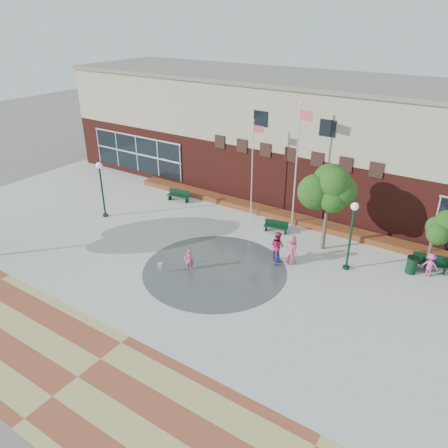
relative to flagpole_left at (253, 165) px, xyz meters
The scene contains 23 objects.
ground 11.45m from the flagpole_left, 79.59° to the right, with size 120.00×120.00×0.00m, color #666056.
plaza_concrete 7.91m from the flagpole_left, 73.52° to the right, with size 46.00×18.00×0.01m, color #A8A8A0.
paver_band 18.10m from the flagpole_left, 83.70° to the right, with size 46.00×6.00×0.01m, color brown.
splash_pad 8.76m from the flagpole_left, 75.60° to the right, with size 8.40×8.40×0.01m, color #383A3D.
library_building 7.22m from the flagpole_left, 74.38° to the left, with size 44.40×10.40×9.20m.
flower_bed 4.57m from the flagpole_left, 28.47° to the left, with size 26.00×1.20×0.40m, color #AB0718.
flagpole_left is the anchor object (origin of this frame).
flagpole_right 3.36m from the flagpole_left, ahead, with size 1.04×0.36×8.64m.
lamp_left 10.87m from the flagpole_left, 146.78° to the right, with size 0.44×0.44×4.15m.
lamp_right 9.00m from the flagpole_left, 20.77° to the right, with size 0.45×0.45×4.24m.
bench_left 7.36m from the flagpole_left, behind, with size 1.90×0.80×0.93m.
bench_mid 4.74m from the flagpole_left, 24.73° to the right, with size 1.70×0.77×0.83m.
bench_right 12.97m from the flagpole_left, ahead, with size 2.03×0.94×0.99m.
trash_can 12.18m from the flagpole_left, ahead, with size 0.64×0.64×1.04m.
tree_mid 6.45m from the flagpole_left, 14.71° to the right, with size 3.28×3.28×5.54m.
tree_small_right 12.33m from the flagpole_left, ahead, with size 2.22×2.22×3.79m.
water_jet_a 10.40m from the flagpole_left, 92.78° to the right, with size 0.33×0.33×0.64m, color white.
water_jet_b 8.91m from the flagpole_left, 89.27° to the right, with size 0.21×0.21×0.46m, color white.
child_splash 8.98m from the flagpole_left, 85.19° to the right, with size 0.48×0.32×1.33m, color #CA4378.
adult_red 7.03m from the flagpole_left, 45.52° to the right, with size 0.93×0.73×1.92m, color #B7204A.
adult_pink 7.52m from the flagpole_left, 39.34° to the right, with size 0.90×0.58×1.83m, color #CF5984.
child_blue 7.85m from the flagpole_left, 47.33° to the right, with size 0.59×0.25×1.01m, color blue.
person_bench 12.97m from the flagpole_left, ahead, with size 0.94×0.54×1.45m, color #DB41A0.
Camera 1 is at (12.52, -14.85, 13.71)m, focal length 35.00 mm.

